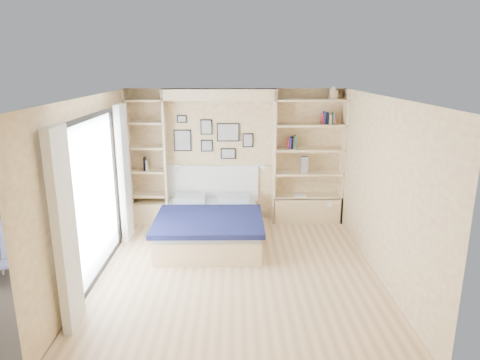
{
  "coord_description": "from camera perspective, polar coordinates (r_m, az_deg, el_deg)",
  "views": [
    {
      "loc": [
        -0.03,
        -5.67,
        2.89
      ],
      "look_at": [
        0.05,
        0.9,
        1.14
      ],
      "focal_mm": 32.0,
      "sensor_mm": 36.0,
      "label": 1
    }
  ],
  "objects": [
    {
      "name": "bed",
      "position": [
        7.34,
        -3.99,
        -5.94
      ],
      "size": [
        1.74,
        2.13,
        1.07
      ],
      "color": "beige",
      "rests_on": "ground"
    },
    {
      "name": "ground",
      "position": [
        6.36,
        -0.39,
        -12.07
      ],
      "size": [
        4.5,
        4.5,
        0.0
      ],
      "primitive_type": "plane",
      "color": "#D8B483",
      "rests_on": "ground"
    },
    {
      "name": "photo_gallery",
      "position": [
        8.0,
        -3.76,
        5.68
      ],
      "size": [
        1.48,
        0.02,
        0.82
      ],
      "color": "black",
      "rests_on": "ground"
    },
    {
      "name": "shelf_decor",
      "position": [
        7.91,
        7.4,
        6.08
      ],
      "size": [
        3.54,
        0.23,
        2.03
      ],
      "color": "#A51E1E",
      "rests_on": "ground"
    },
    {
      "name": "room_shell",
      "position": [
        7.42,
        -3.46,
        0.79
      ],
      "size": [
        4.5,
        4.5,
        4.5
      ],
      "color": "beige",
      "rests_on": "ground"
    },
    {
      "name": "deck_chair",
      "position": [
        6.86,
        -27.64,
        -8.41
      ],
      "size": [
        0.69,
        0.88,
        0.77
      ],
      "rotation": [
        0.0,
        0.0,
        0.33
      ],
      "color": "tan",
      "rests_on": "ground"
    },
    {
      "name": "reading_lamps",
      "position": [
        7.88,
        -2.68,
        1.81
      ],
      "size": [
        1.92,
        0.12,
        0.15
      ],
      "color": "silver",
      "rests_on": "ground"
    }
  ]
}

